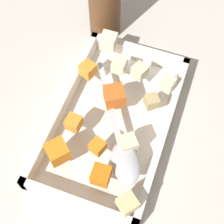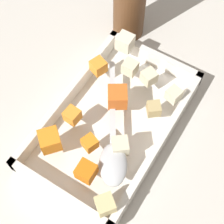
% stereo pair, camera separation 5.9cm
% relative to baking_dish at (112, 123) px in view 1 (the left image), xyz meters
% --- Properties ---
extents(ground_plane, '(4.00, 4.00, 0.00)m').
position_rel_baking_dish_xyz_m(ground_plane, '(0.01, -0.01, -0.01)').
color(ground_plane, beige).
extents(baking_dish, '(0.33, 0.20, 0.05)m').
position_rel_baking_dish_xyz_m(baking_dish, '(0.00, 0.00, 0.00)').
color(baking_dish, white).
rests_on(baking_dish, ground_plane).
extents(carrot_chunk_front_center, '(0.03, 0.03, 0.02)m').
position_rel_baking_dish_xyz_m(carrot_chunk_front_center, '(0.04, -0.05, 0.05)').
color(carrot_chunk_front_center, orange).
rests_on(carrot_chunk_front_center, baking_dish).
extents(carrot_chunk_back_center, '(0.03, 0.03, 0.03)m').
position_rel_baking_dish_xyz_m(carrot_chunk_back_center, '(0.11, 0.02, 0.05)').
color(carrot_chunk_back_center, orange).
rests_on(carrot_chunk_back_center, baking_dish).
extents(carrot_chunk_center, '(0.03, 0.03, 0.02)m').
position_rel_baking_dish_xyz_m(carrot_chunk_center, '(0.07, -0.00, 0.05)').
color(carrot_chunk_center, orange).
rests_on(carrot_chunk_center, baking_dish).
extents(carrot_chunk_near_left, '(0.05, 0.05, 0.03)m').
position_rel_baking_dish_xyz_m(carrot_chunk_near_left, '(-0.03, -0.01, 0.05)').
color(carrot_chunk_near_left, orange).
rests_on(carrot_chunk_near_left, baking_dish).
extents(carrot_chunk_heap_side, '(0.03, 0.03, 0.03)m').
position_rel_baking_dish_xyz_m(carrot_chunk_heap_side, '(-0.07, -0.07, 0.05)').
color(carrot_chunk_heap_side, orange).
rests_on(carrot_chunk_heap_side, baking_dish).
extents(carrot_chunk_far_right, '(0.05, 0.05, 0.03)m').
position_rel_baking_dish_xyz_m(carrot_chunk_far_right, '(0.10, -0.06, 0.05)').
color(carrot_chunk_far_right, orange).
rests_on(carrot_chunk_far_right, baking_dish).
extents(potato_chunk_near_spoon, '(0.04, 0.04, 0.03)m').
position_rel_baking_dish_xyz_m(potato_chunk_near_spoon, '(0.05, 0.05, 0.05)').
color(potato_chunk_near_spoon, beige).
rests_on(potato_chunk_near_spoon, baking_dish).
extents(potato_chunk_mid_right, '(0.03, 0.03, 0.02)m').
position_rel_baking_dish_xyz_m(potato_chunk_mid_right, '(-0.10, -0.02, 0.05)').
color(potato_chunk_mid_right, beige).
rests_on(potato_chunk_mid_right, baking_dish).
extents(potato_chunk_near_right, '(0.04, 0.04, 0.03)m').
position_rel_baking_dish_xyz_m(potato_chunk_near_right, '(0.14, 0.07, 0.05)').
color(potato_chunk_near_right, '#E0CC89').
rests_on(potato_chunk_near_right, baking_dish).
extents(potato_chunk_heap_top, '(0.03, 0.03, 0.02)m').
position_rel_baking_dish_xyz_m(potato_chunk_heap_top, '(-0.04, 0.06, 0.05)').
color(potato_chunk_heap_top, tan).
rests_on(potato_chunk_heap_top, baking_dish).
extents(potato_chunk_mid_left, '(0.03, 0.03, 0.02)m').
position_rel_baking_dish_xyz_m(potato_chunk_mid_left, '(-0.09, 0.07, 0.05)').
color(potato_chunk_mid_left, beige).
rests_on(potato_chunk_mid_left, baking_dish).
extents(potato_chunk_corner_sw, '(0.03, 0.03, 0.02)m').
position_rel_baking_dish_xyz_m(potato_chunk_corner_sw, '(-0.10, 0.02, 0.05)').
color(potato_chunk_corner_sw, beige).
rests_on(potato_chunk_corner_sw, baking_dish).
extents(parsnip_chunk_far_left, '(0.03, 0.03, 0.03)m').
position_rel_baking_dish_xyz_m(parsnip_chunk_far_left, '(-0.14, -0.06, 0.05)').
color(parsnip_chunk_far_left, silver).
rests_on(parsnip_chunk_far_left, baking_dish).
extents(serving_spoon, '(0.22, 0.15, 0.02)m').
position_rel_baking_dish_xyz_m(serving_spoon, '(0.07, 0.04, 0.04)').
color(serving_spoon, silver).
rests_on(serving_spoon, baking_dish).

